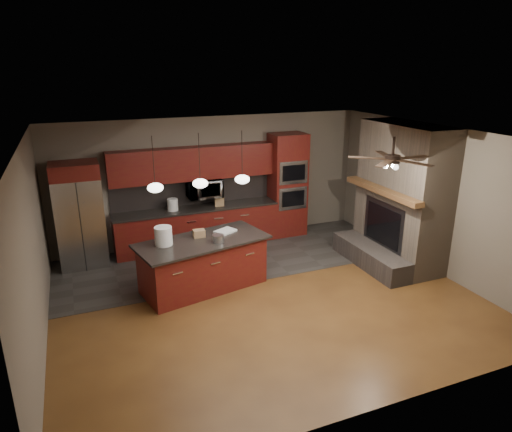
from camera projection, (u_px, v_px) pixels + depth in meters
name	position (u px, v px, depth m)	size (l,w,h in m)	color
ground	(265.00, 297.00, 7.96)	(7.00, 7.00, 0.00)	brown
ceiling	(267.00, 136.00, 7.07)	(7.00, 6.00, 0.02)	white
back_wall	(213.00, 180.00, 10.15)	(7.00, 0.02, 2.80)	#6D6257
right_wall	(433.00, 199.00, 8.76)	(0.02, 6.00, 2.80)	#6D6257
left_wall	(32.00, 252.00, 6.27)	(0.02, 6.00, 2.80)	#6D6257
slate_tile_patch	(232.00, 258.00, 9.54)	(7.00, 2.40, 0.01)	#33312E
fireplace_column	(399.00, 201.00, 8.98)	(1.30, 2.10, 2.80)	#776755
back_cabinetry	(196.00, 207.00, 9.92)	(3.59, 0.64, 2.20)	#5B1E10
oven_tower	(287.00, 185.00, 10.55)	(0.80, 0.63, 2.38)	#5B1E10
microwave	(204.00, 188.00, 9.86)	(0.73, 0.41, 0.50)	silver
refrigerator	(80.00, 215.00, 8.92)	(0.90, 0.75, 2.09)	silver
kitchen_island	(203.00, 264.00, 8.15)	(2.46, 1.50, 0.92)	#5B1E10
white_bucket	(163.00, 236.00, 7.75)	(0.30, 0.30, 0.32)	silver
paint_can	(218.00, 239.00, 7.89)	(0.20, 0.20, 0.14)	#A5A5A9
paint_tray	(225.00, 231.00, 8.38)	(0.37, 0.26, 0.04)	silver
cardboard_box	(199.00, 233.00, 8.14)	(0.21, 0.15, 0.13)	#926E4B
counter_bucket	(173.00, 205.00, 9.65)	(0.22, 0.22, 0.25)	white
counter_box	(219.00, 201.00, 9.98)	(0.20, 0.15, 0.22)	#9B7850
pendant_left	(155.00, 187.00, 7.36)	(0.26, 0.26, 0.92)	black
pendant_center	(200.00, 183.00, 7.63)	(0.26, 0.26, 0.92)	black
pendant_right	(242.00, 179.00, 7.90)	(0.26, 0.26, 0.92)	black
ceiling_fan	(392.00, 159.00, 7.12)	(1.27, 1.33, 0.41)	black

